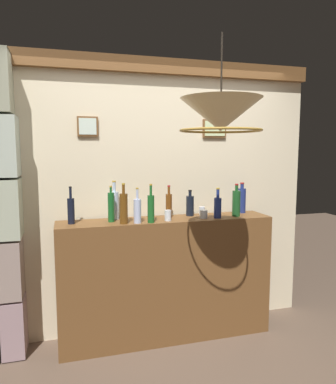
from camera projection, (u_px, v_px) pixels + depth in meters
The scene contains 17 objects.
panelled_rear_partition at pixel (159, 189), 3.47m from camera, with size 3.02×0.15×2.58m.
bar_shelf_unit at pixel (167, 279), 3.32m from camera, with size 1.94×0.37×1.12m, color brown.
liquor_bottle_port at pixel (151, 208), 3.07m from camera, with size 0.06×0.06×0.33m.
liquor_bottle_vermouth at pixel (236, 203), 3.37m from camera, with size 0.08×0.08×0.31m.
liquor_bottle_whiskey at pixel (111, 207), 3.10m from camera, with size 0.06×0.06×0.31m.
liquor_bottle_amaro at pixel (218, 207), 3.28m from camera, with size 0.07×0.07×0.28m.
liquor_bottle_rye at pixel (190, 205), 3.40m from camera, with size 0.07×0.07×0.24m.
liquor_bottle_mezcal at pixel (242, 200), 3.56m from camera, with size 0.08×0.08×0.30m.
liquor_bottle_bourbon at pixel (71, 210), 3.02m from camera, with size 0.06×0.06×0.32m.
liquor_bottle_scotch at pixel (137, 210), 3.06m from camera, with size 0.06×0.06×0.30m.
liquor_bottle_gin at pixel (124, 208), 3.03m from camera, with size 0.07×0.07×0.34m.
liquor_bottle_sherry at pixel (169, 205), 3.29m from camera, with size 0.06×0.06×0.30m.
liquor_bottle_rum at pixel (114, 205), 3.22m from camera, with size 0.08×0.08×0.35m.
glass_tumbler_rocks at pixel (168, 215), 3.16m from camera, with size 0.06×0.06×0.09m.
glass_tumbler_highball at pixel (204, 214), 3.28m from camera, with size 0.07×0.07×0.07m.
glass_tumbler_shot at pixel (202, 211), 3.46m from camera, with size 0.06×0.06×0.08m.
pendant_lamp at pixel (221, 116), 2.38m from camera, with size 0.55×0.55×0.63m.
Camera 1 is at (-0.86, -2.25, 1.75)m, focal length 33.72 mm.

